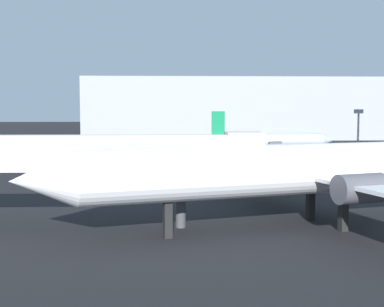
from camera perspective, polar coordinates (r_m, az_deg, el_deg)
airplane_at_gate at (r=37.87m, az=12.50°, el=-1.57°), size 38.01×25.99×11.74m
airplane_distant at (r=94.41m, az=7.93°, el=1.33°), size 24.78×22.32×7.52m
jet_bridge at (r=36.83m, az=-9.83°, el=-0.13°), size 24.03×2.85×6.50m
terminal_building at (r=143.32m, az=5.53°, el=4.73°), size 82.50×20.46×15.72m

